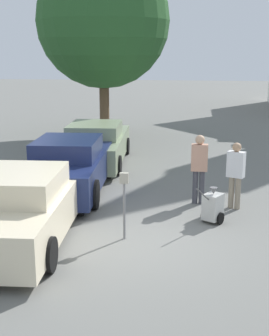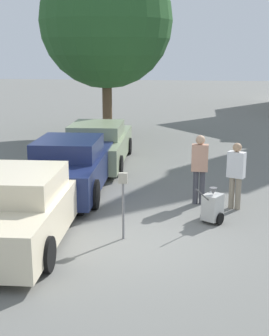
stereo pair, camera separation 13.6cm
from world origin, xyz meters
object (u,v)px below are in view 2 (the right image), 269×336
Objects in this scene: parked_car_cream at (23,207)px; person_worker at (200,165)px; equipment_cart at (212,207)px; parked_car_navy at (70,166)px; parked_car_sage at (98,144)px; person_supervisor at (236,172)px; parking_meter at (123,194)px.

parked_car_cream is 2.75× the size of person_worker.
equipment_cart is at bearing 17.38° from parked_car_cream.
parked_car_navy reaches higher than parked_car_sage.
equipment_cart is (3.94, -2.01, -0.34)m from parked_car_navy.
parked_car_sage is 5.49m from person_worker.
parked_car_navy is 0.94× the size of parked_car_sage.
parked_car_cream is 5.22m from person_supervisor.
parked_car_cream reaches higher than parked_car_sage.
parked_car_sage is 6.79m from equipment_cart.
parked_car_sage is (0.00, 7.04, -0.02)m from parked_car_cream.
person_worker is (3.61, -4.12, 0.35)m from parked_car_sage.
equipment_cart is (3.94, 1.52, -0.31)m from parked_car_cream.
parked_car_cream is 0.99× the size of parked_car_navy.
parked_car_sage is 3.69× the size of parking_meter.
person_supervisor is 1.70× the size of equipment_cart.
parking_meter is at bearing 4.07° from parked_car_cream.
parked_car_sage is at bearing 86.25° from parked_car_cream.
person_worker is at bearing 5.21° from person_supervisor.
person_supervisor is at bearing 93.06° from equipment_cart.
parked_car_sage is at bearing -49.32° from person_worker.
parked_car_navy is at bearing 122.49° from parking_meter.
parked_car_cream is 4.23m from equipment_cart.
parked_car_cream is 3.46× the size of parking_meter.
equipment_cart is at bearing 33.50° from parking_meter.
parked_car_cream is 7.04m from parked_car_sage.
parked_car_navy reaches higher than parked_car_cream.
parking_meter reaches higher than equipment_cart.
person_worker is at bearing 133.69° from equipment_cart.
person_supervisor reaches higher than parked_car_cream.
parking_meter is (2.07, -3.25, 0.27)m from parked_car_navy.
parked_car_navy is 4.43m from equipment_cart.
parked_car_navy is at bearing 12.26° from person_supervisor.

